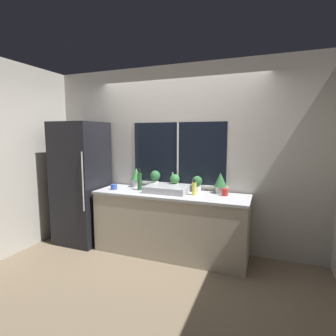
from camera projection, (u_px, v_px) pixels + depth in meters
ground_plane at (162, 263)px, 3.48m from camera, size 14.00×14.00×0.00m
wall_back at (179, 158)px, 3.93m from camera, size 8.00×0.09×2.70m
wall_left at (96, 151)px, 5.44m from camera, size 0.06×7.00×2.70m
wall_right at (327, 157)px, 3.96m from camera, size 0.06×7.00×2.70m
counter at (170, 223)px, 3.70m from camera, size 2.16×0.63×0.88m
refrigerator at (82, 183)px, 4.12m from camera, size 0.69×0.71×1.88m
sink at (167, 189)px, 3.70m from camera, size 0.60×0.46×0.25m
potted_plant_far_left at (136, 176)px, 4.07m from camera, size 0.17×0.17×0.30m
potted_plant_left at (155, 178)px, 3.96m from camera, size 0.16×0.16×0.27m
potted_plant_center at (175, 182)px, 3.85m from camera, size 0.14×0.14×0.23m
potted_plant_right at (197, 183)px, 3.73m from camera, size 0.14×0.14×0.22m
potted_plant_far_right at (220, 182)px, 3.61m from camera, size 0.18×0.18×0.29m
soap_bottle at (194, 188)px, 3.52m from camera, size 0.06×0.06×0.22m
bottle_tall at (140, 181)px, 3.83m from camera, size 0.06×0.06×0.32m
mug_red at (225, 192)px, 3.49m from camera, size 0.09×0.09×0.10m
mug_blue at (114, 187)px, 3.88m from camera, size 0.09×0.09×0.08m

